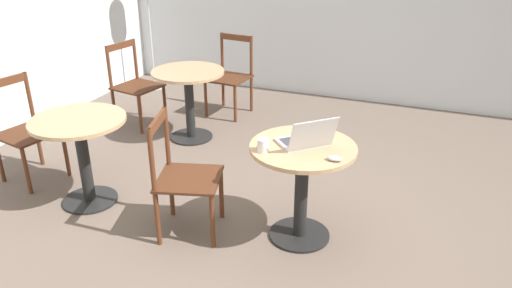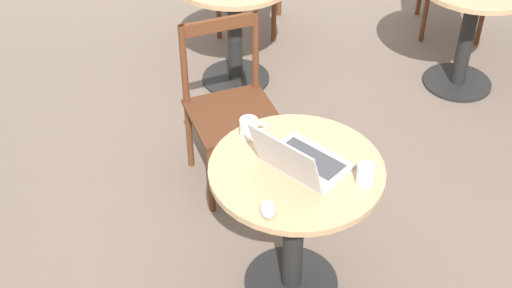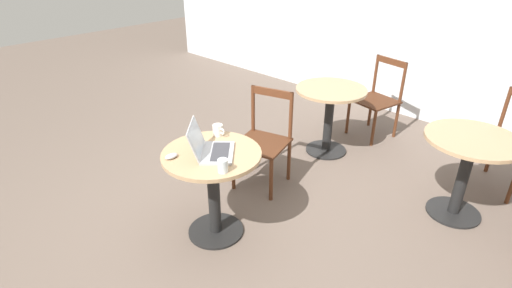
% 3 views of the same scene
% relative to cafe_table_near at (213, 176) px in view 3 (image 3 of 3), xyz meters
% --- Properties ---
extents(ground_plane, '(16.00, 16.00, 0.00)m').
position_rel_cafe_table_near_xyz_m(ground_plane, '(-0.03, 0.16, -0.54)').
color(ground_plane, '#66564C').
extents(wall_back, '(9.40, 0.06, 2.70)m').
position_rel_cafe_table_near_xyz_m(wall_back, '(-0.03, 3.39, 0.81)').
color(wall_back, silver).
rests_on(wall_back, ground_plane).
extents(cafe_table_near, '(0.75, 0.75, 0.74)m').
position_rel_cafe_table_near_xyz_m(cafe_table_near, '(0.00, 0.00, 0.00)').
color(cafe_table_near, black).
rests_on(cafe_table_near, ground_plane).
extents(cafe_table_mid, '(0.75, 0.75, 0.74)m').
position_rel_cafe_table_near_xyz_m(cafe_table_mid, '(1.32, 1.61, 0.00)').
color(cafe_table_mid, black).
rests_on(cafe_table_mid, ground_plane).
extents(cafe_table_far, '(0.75, 0.75, 0.74)m').
position_rel_cafe_table_near_xyz_m(cafe_table_far, '(-0.15, 1.79, 0.00)').
color(cafe_table_far, black).
rests_on(cafe_table_far, ground_plane).
extents(chair_near_back, '(0.55, 0.55, 0.92)m').
position_rel_cafe_table_near_xyz_m(chair_near_back, '(-0.23, 0.83, -0.08)').
color(chair_near_back, '#562D19').
rests_on(chair_near_back, ground_plane).
extents(chair_mid_back, '(0.53, 0.53, 0.92)m').
position_rel_cafe_table_near_xyz_m(chair_mid_back, '(1.47, 2.38, -0.08)').
color(chair_mid_back, '#562D19').
rests_on(chair_mid_back, ground_plane).
extents(chair_far_back, '(0.53, 0.53, 0.92)m').
position_rel_cafe_table_near_xyz_m(chair_far_back, '(0.01, 2.54, -0.08)').
color(chair_far_back, '#562D19').
rests_on(chair_far_back, ground_plane).
extents(laptop, '(0.45, 0.45, 0.24)m').
position_rel_cafe_table_near_xyz_m(laptop, '(0.01, -0.01, 0.26)').
color(laptop, '#B7B7BC').
rests_on(laptop, cafe_table_near).
extents(mouse, '(0.06, 0.10, 0.03)m').
position_rel_cafe_table_near_xyz_m(mouse, '(-0.15, -0.25, 0.22)').
color(mouse, '#B7B7BC').
rests_on(mouse, cafe_table_near).
extents(mug, '(0.12, 0.08, 0.09)m').
position_rel_cafe_table_near_xyz_m(mug, '(-0.18, 0.23, 0.25)').
color(mug, silver).
rests_on(mug, cafe_table_near).
extents(drinking_glass, '(0.07, 0.07, 0.10)m').
position_rel_cafe_table_near_xyz_m(drinking_glass, '(0.26, -0.12, 0.26)').
color(drinking_glass, silver).
rests_on(drinking_glass, cafe_table_near).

